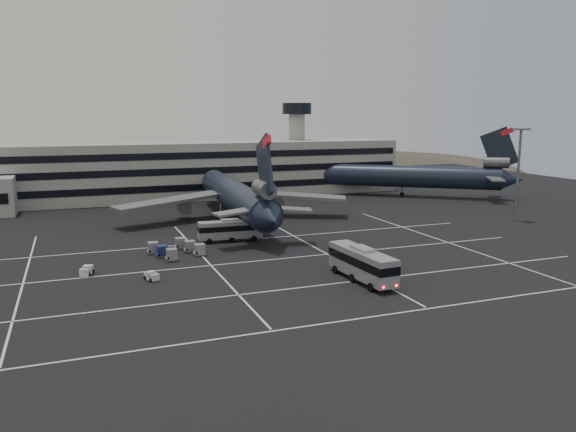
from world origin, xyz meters
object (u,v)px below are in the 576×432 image
object	(u,v)px
bus_near	(362,262)
tug_a	(86,271)
uld_cluster	(176,249)
trijet_main	(235,196)
bus_far	(230,229)

from	to	relation	value
bus_near	tug_a	world-z (taller)	bus_near
tug_a	uld_cluster	bearing A→B (deg)	48.06
trijet_main	bus_far	distance (m)	17.54
bus_far	uld_cluster	size ratio (longest dim) A/B	1.14
trijet_main	bus_far	world-z (taller)	trijet_main
tug_a	uld_cluster	xyz separation A→B (m)	(13.01, 7.01, 0.23)
tug_a	bus_near	bearing A→B (deg)	-5.25
bus_far	bus_near	bearing A→B (deg)	-156.70
trijet_main	uld_cluster	bearing A→B (deg)	-121.40
tug_a	uld_cluster	size ratio (longest dim) A/B	0.26
bus_far	tug_a	world-z (taller)	bus_far
trijet_main	bus_near	distance (m)	44.66
bus_near	bus_far	size ratio (longest dim) A/B	1.17
bus_far	tug_a	xyz separation A→B (m)	(-23.05, -12.83, -1.43)
bus_near	tug_a	bearing A→B (deg)	151.51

